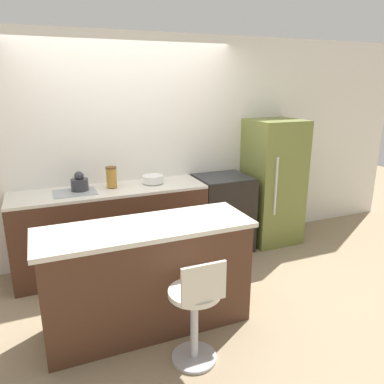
{
  "coord_description": "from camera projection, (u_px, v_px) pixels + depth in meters",
  "views": [
    {
      "loc": [
        -0.99,
        -3.65,
        2.07
      ],
      "look_at": [
        0.41,
        -0.28,
        0.99
      ],
      "focal_mm": 35.0,
      "sensor_mm": 36.0,
      "label": 1
    }
  ],
  "objects": [
    {
      "name": "wall_back",
      "position": [
        129.0,
        150.0,
        4.39
      ],
      "size": [
        8.0,
        0.06,
        2.6
      ],
      "color": "white",
      "rests_on": "ground_plane"
    },
    {
      "name": "kettle",
      "position": [
        80.0,
        183.0,
        3.99
      ],
      "size": [
        0.18,
        0.18,
        0.21
      ],
      "color": "#333338",
      "rests_on": "back_counter"
    },
    {
      "name": "stool_chair",
      "position": [
        196.0,
        312.0,
        2.76
      ],
      "size": [
        0.39,
        0.39,
        0.89
      ],
      "color": "#B7B7BC",
      "rests_on": "ground_plane"
    },
    {
      "name": "ground_plane",
      "position": [
        149.0,
        274.0,
        4.19
      ],
      "size": [
        14.0,
        14.0,
        0.0
      ],
      "primitive_type": "plane",
      "color": "#998466"
    },
    {
      "name": "refrigerator",
      "position": [
        273.0,
        182.0,
        4.89
      ],
      "size": [
        0.65,
        0.65,
        1.61
      ],
      "color": "olive",
      "rests_on": "ground_plane"
    },
    {
      "name": "canister_jar",
      "position": [
        111.0,
        177.0,
        4.1
      ],
      "size": [
        0.12,
        0.12,
        0.23
      ],
      "color": "#B77F33",
      "rests_on": "back_counter"
    },
    {
      "name": "kitchen_island",
      "position": [
        148.0,
        277.0,
        3.19
      ],
      "size": [
        1.78,
        0.61,
        0.94
      ],
      "color": "#4C2D1E",
      "rests_on": "ground_plane"
    },
    {
      "name": "back_counter",
      "position": [
        112.0,
        229.0,
        4.22
      ],
      "size": [
        2.1,
        0.6,
        0.95
      ],
      "color": "#4C2D1E",
      "rests_on": "ground_plane"
    },
    {
      "name": "oven_range",
      "position": [
        222.0,
        213.0,
        4.73
      ],
      "size": [
        0.66,
        0.61,
        0.95
      ],
      "color": "black",
      "rests_on": "ground_plane"
    },
    {
      "name": "mixing_bowl",
      "position": [
        153.0,
        179.0,
        4.3
      ],
      "size": [
        0.24,
        0.24,
        0.09
      ],
      "color": "white",
      "rests_on": "back_counter"
    }
  ]
}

